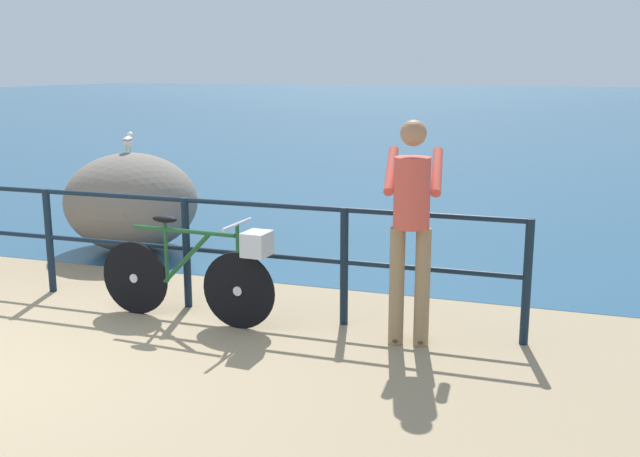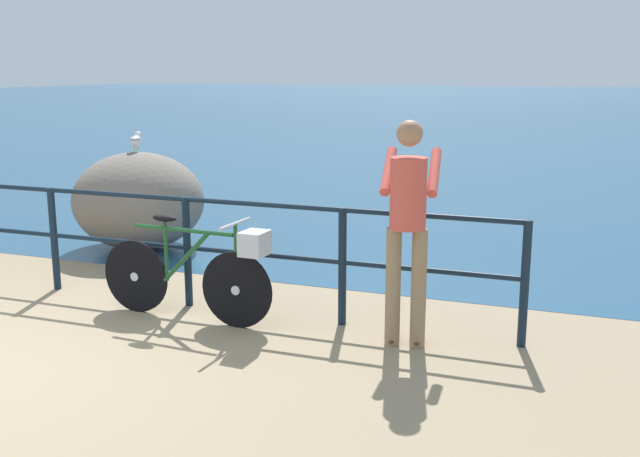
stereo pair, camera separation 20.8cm
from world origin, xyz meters
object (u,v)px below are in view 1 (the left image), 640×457
(bicycle, at_px, (200,271))
(seagull, at_px, (128,140))
(breakwater_boulder_main, at_px, (131,202))
(person_at_railing, at_px, (411,222))

(bicycle, height_order, seagull, seagull)
(breakwater_boulder_main, xyz_separation_m, seagull, (-0.06, 0.10, 0.73))
(person_at_railing, relative_size, breakwater_boulder_main, 1.11)
(bicycle, bearing_deg, seagull, 136.48)
(bicycle, relative_size, seagull, 5.01)
(seagull, bearing_deg, breakwater_boulder_main, -168.43)
(breakwater_boulder_main, bearing_deg, person_at_railing, -28.15)
(breakwater_boulder_main, distance_m, seagull, 0.74)
(bicycle, bearing_deg, breakwater_boulder_main, 136.93)
(person_at_railing, height_order, breakwater_boulder_main, person_at_railing)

